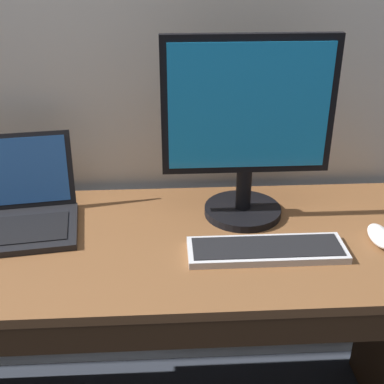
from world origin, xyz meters
TOP-DOWN VIEW (x-y plane):
  - desk at (0.00, -0.01)m, footprint 1.59×0.61m
  - laptop_black at (-0.37, 0.09)m, footprint 0.34×0.32m
  - external_monitor at (0.26, 0.12)m, footprint 0.46×0.22m
  - wired_keyboard at (0.29, -0.08)m, footprint 0.41×0.13m
  - computer_mouse at (0.60, -0.05)m, footprint 0.06×0.12m

SIDE VIEW (x-z plane):
  - desk at x=0.00m, z-range 0.14..0.92m
  - wired_keyboard at x=0.29m, z-range 0.78..0.80m
  - computer_mouse at x=0.60m, z-range 0.78..0.82m
  - laptop_black at x=-0.37m, z-range 0.71..0.94m
  - external_monitor at x=0.26m, z-range 0.78..1.30m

